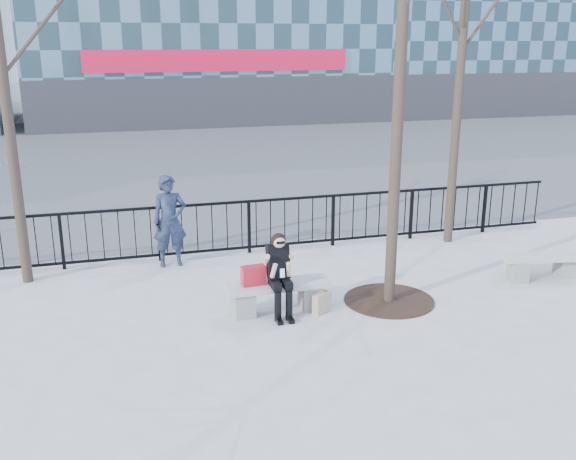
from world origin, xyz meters
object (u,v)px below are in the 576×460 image
object	(u,v)px
bench_second	(542,264)
standing_man	(170,221)
bench_main	(277,294)
seated_woman	(280,275)

from	to	relation	value
bench_second	standing_man	bearing A→B (deg)	169.36
bench_main	bench_second	xyz separation A→B (m)	(5.02, 0.13, -0.03)
standing_man	bench_main	bearing A→B (deg)	-64.92
bench_second	standing_man	world-z (taller)	standing_man
bench_main	seated_woman	size ratio (longest dim) A/B	1.23
standing_man	bench_second	bearing A→B (deg)	-24.25
bench_main	bench_second	world-z (taller)	bench_main
bench_second	seated_woman	world-z (taller)	seated_woman
bench_second	seated_woman	xyz separation A→B (m)	(-5.02, -0.29, 0.40)
bench_main	standing_man	world-z (taller)	standing_man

